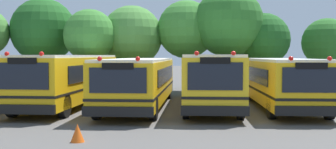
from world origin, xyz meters
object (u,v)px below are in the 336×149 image
school_bus_1 (69,78)px  tree_3 (130,37)px  tree_7 (326,42)px  traffic_cone (77,133)px  tree_1 (44,30)px  tree_5 (229,23)px  school_bus_3 (210,78)px  tree_4 (186,29)px  school_bus_0 (2,78)px  tree_2 (88,36)px  school_bus_2 (140,80)px  tree_6 (262,39)px  school_bus_4 (281,80)px

school_bus_1 → tree_3: (1.63, 9.01, 2.41)m
tree_7 → traffic_cone: 21.57m
tree_1 → traffic_cone: bearing=-66.6°
tree_1 → tree_5: (13.15, -0.64, 0.42)m
school_bus_3 → tree_4: bearing=-80.9°
school_bus_0 → tree_2: (2.56, 7.12, 2.44)m
school_bus_2 → tree_6: (7.36, 8.56, 2.38)m
tree_3 → tree_2: bearing=-144.6°
tree_4 → tree_5: 3.06m
school_bus_0 → tree_1: tree_1 is taller
tree_4 → tree_5: size_ratio=0.90×
school_bus_2 → tree_3: size_ratio=1.87×
school_bus_3 → tree_6: tree_6 is taller
school_bus_3 → tree_1: 14.71m
school_bus_2 → tree_2: bearing=-57.6°
tree_3 → tree_4: (4.01, -0.21, 0.58)m
school_bus_4 → tree_6: size_ratio=1.90×
tree_1 → tree_5: tree_5 is taller
school_bus_3 → traffic_cone: 9.60m
tree_2 → tree_5: 9.61m
tree_4 → tree_3: bearing=177.1°
school_bus_1 → school_bus_4: (10.48, 0.06, -0.09)m
school_bus_3 → tree_2: size_ratio=1.92×
tree_3 → traffic_cone: tree_3 is taller
school_bus_1 → school_bus_0: bearing=0.4°
tree_5 → tree_6: bearing=10.2°
school_bus_2 → traffic_cone: (-0.73, -8.36, -1.06)m
school_bus_1 → tree_5: tree_5 is taller
school_bus_3 → tree_1: tree_1 is taller
school_bus_4 → tree_7: (4.91, 8.79, 2.13)m
school_bus_1 → school_bus_2: size_ratio=0.95×
school_bus_2 → tree_2: 8.90m
tree_6 → tree_5: bearing=-169.8°
school_bus_4 → tree_3: bearing=-45.9°
tree_1 → tree_4: size_ratio=1.03×
tree_5 → tree_4: bearing=166.2°
tree_2 → tree_7: bearing=5.8°
school_bus_3 → tree_2: tree_2 is taller
school_bus_1 → traffic_cone: (2.86, -8.42, -1.15)m
school_bus_3 → tree_5: (1.56, 7.93, 3.35)m
tree_2 → tree_7: size_ratio=1.11×
school_bus_1 → tree_1: 10.26m
tree_3 → tree_6: 9.34m
school_bus_0 → traffic_cone: 10.66m
tree_4 → tree_6: size_ratio=1.18×
tree_3 → tree_6: bearing=-3.1°
school_bus_2 → tree_5: bearing=-121.1°
school_bus_1 → school_bus_4: 10.48m
school_bus_1 → tree_2: (-0.93, 7.18, 2.43)m
school_bus_2 → tree_4: bearing=-102.6°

